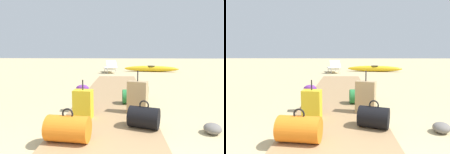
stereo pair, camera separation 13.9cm
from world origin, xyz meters
The scene contains 12 objects.
ground_plane centered at (0.00, 3.47, 0.00)m, with size 60.00×60.00×0.00m, color tan.
boardwalk centered at (0.00, 4.33, 0.04)m, with size 1.73×8.67×0.08m, color #9E7A51.
suitcase_yellow centered at (-0.48, 2.40, 0.35)m, with size 0.37×0.27×0.72m.
duffel_bag_green centered at (0.55, 3.49, 0.25)m, with size 0.60×0.37×0.45m.
duffel_bag_orange centered at (-0.51, 1.40, 0.26)m, with size 0.63×0.43×0.48m.
duffel_bag_olive centered at (0.74, 4.29, 0.24)m, with size 0.53×0.42×0.43m.
duffel_bag_black centered at (0.60, 1.96, 0.26)m, with size 0.58×0.49×0.46m.
suitcase_tan centered at (0.56, 2.78, 0.41)m, with size 0.44×0.33×0.86m.
backpack_purple centered at (-0.62, 3.06, 0.35)m, with size 0.31×0.25×0.52m.
lounge_chair centered at (-0.45, 10.95, 0.33)m, with size 0.94×1.66×0.76m.
kayak centered at (2.12, 11.70, 0.19)m, with size 3.47×0.95×0.38m.
rock_right_far centered at (1.72, 1.96, 0.08)m, with size 0.31×0.27×0.17m, color slate.
Camera 2 is at (0.09, -1.27, 1.34)m, focal length 32.48 mm.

